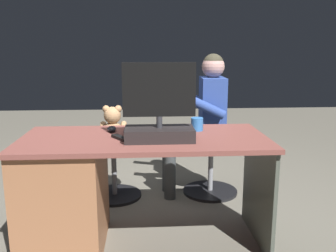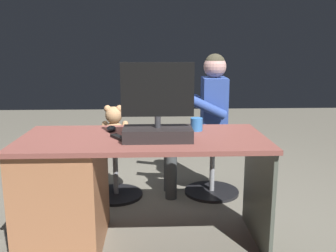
{
  "view_description": "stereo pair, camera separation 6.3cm",
  "coord_description": "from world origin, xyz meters",
  "px_view_note": "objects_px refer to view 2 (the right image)",
  "views": [
    {
      "loc": [
        0.0,
        2.63,
        1.27
      ],
      "look_at": [
        -0.17,
        0.01,
        0.71
      ],
      "focal_mm": 39.42,
      "sensor_mm": 36.0,
      "label": 1
    },
    {
      "loc": [
        -0.06,
        2.63,
        1.27
      ],
      "look_at": [
        -0.17,
        0.01,
        0.71
      ],
      "focal_mm": 39.42,
      "sensor_mm": 36.0,
      "label": 2
    }
  ],
  "objects_px": {
    "tv_remote": "(119,137)",
    "teddy_bear": "(114,126)",
    "desk": "(81,188)",
    "person": "(204,113)",
    "monitor": "(158,119)",
    "cup": "(197,124)",
    "computer_mouse": "(111,129)",
    "office_chair_teddy": "(115,165)",
    "keyboard": "(155,130)",
    "visitor_chair": "(212,164)"
  },
  "relations": [
    {
      "from": "tv_remote",
      "to": "teddy_bear",
      "type": "bearing_deg",
      "value": -115.3
    },
    {
      "from": "computer_mouse",
      "to": "teddy_bear",
      "type": "distance_m",
      "value": 0.65
    },
    {
      "from": "monitor",
      "to": "visitor_chair",
      "type": "relative_size",
      "value": 0.97
    },
    {
      "from": "cup",
      "to": "office_chair_teddy",
      "type": "bearing_deg",
      "value": -45.45
    },
    {
      "from": "keyboard",
      "to": "tv_remote",
      "type": "bearing_deg",
      "value": 39.34
    },
    {
      "from": "monitor",
      "to": "office_chair_teddy",
      "type": "relative_size",
      "value": 0.97
    },
    {
      "from": "monitor",
      "to": "teddy_bear",
      "type": "relative_size",
      "value": 1.43
    },
    {
      "from": "tv_remote",
      "to": "person",
      "type": "height_order",
      "value": "person"
    },
    {
      "from": "office_chair_teddy",
      "to": "teddy_bear",
      "type": "height_order",
      "value": "teddy_bear"
    },
    {
      "from": "desk",
      "to": "visitor_chair",
      "type": "bearing_deg",
      "value": -140.2
    },
    {
      "from": "cup",
      "to": "tv_remote",
      "type": "distance_m",
      "value": 0.54
    },
    {
      "from": "person",
      "to": "desk",
      "type": "bearing_deg",
      "value": 42.2
    },
    {
      "from": "computer_mouse",
      "to": "office_chair_teddy",
      "type": "xyz_separation_m",
      "value": [
        0.05,
        -0.62,
        -0.46
      ]
    },
    {
      "from": "monitor",
      "to": "tv_remote",
      "type": "relative_size",
      "value": 3.1
    },
    {
      "from": "monitor",
      "to": "visitor_chair",
      "type": "distance_m",
      "value": 1.19
    },
    {
      "from": "teddy_bear",
      "to": "visitor_chair",
      "type": "relative_size",
      "value": 0.68
    },
    {
      "from": "tv_remote",
      "to": "desk",
      "type": "bearing_deg",
      "value": -44.53
    },
    {
      "from": "keyboard",
      "to": "person",
      "type": "relative_size",
      "value": 0.34
    },
    {
      "from": "visitor_chair",
      "to": "cup",
      "type": "bearing_deg",
      "value": 71.2
    },
    {
      "from": "tv_remote",
      "to": "person",
      "type": "xyz_separation_m",
      "value": [
        -0.64,
        -0.87,
        -0.01
      ]
    },
    {
      "from": "cup",
      "to": "tv_remote",
      "type": "bearing_deg",
      "value": 22.45
    },
    {
      "from": "tv_remote",
      "to": "person",
      "type": "bearing_deg",
      "value": -159.68
    },
    {
      "from": "desk",
      "to": "person",
      "type": "height_order",
      "value": "person"
    },
    {
      "from": "keyboard",
      "to": "cup",
      "type": "bearing_deg",
      "value": -175.11
    },
    {
      "from": "desk",
      "to": "tv_remote",
      "type": "bearing_deg",
      "value": 168.55
    },
    {
      "from": "monitor",
      "to": "office_chair_teddy",
      "type": "distance_m",
      "value": 1.11
    },
    {
      "from": "monitor",
      "to": "computer_mouse",
      "type": "bearing_deg",
      "value": -39.5
    },
    {
      "from": "tv_remote",
      "to": "teddy_bear",
      "type": "distance_m",
      "value": 0.86
    },
    {
      "from": "monitor",
      "to": "visitor_chair",
      "type": "xyz_separation_m",
      "value": [
        -0.49,
        -0.91,
        -0.59
      ]
    },
    {
      "from": "keyboard",
      "to": "office_chair_teddy",
      "type": "xyz_separation_m",
      "value": [
        0.34,
        -0.65,
        -0.45
      ]
    },
    {
      "from": "monitor",
      "to": "tv_remote",
      "type": "height_order",
      "value": "monitor"
    },
    {
      "from": "teddy_bear",
      "to": "person",
      "type": "relative_size",
      "value": 0.27
    },
    {
      "from": "monitor",
      "to": "office_chair_teddy",
      "type": "xyz_separation_m",
      "value": [
        0.35,
        -0.88,
        -0.57
      ]
    },
    {
      "from": "computer_mouse",
      "to": "office_chair_teddy",
      "type": "distance_m",
      "value": 0.78
    },
    {
      "from": "desk",
      "to": "cup",
      "type": "relative_size",
      "value": 17.78
    },
    {
      "from": "desk",
      "to": "office_chair_teddy",
      "type": "distance_m",
      "value": 0.8
    },
    {
      "from": "desk",
      "to": "person",
      "type": "xyz_separation_m",
      "value": [
        -0.9,
        -0.82,
        0.33
      ]
    },
    {
      "from": "keyboard",
      "to": "person",
      "type": "bearing_deg",
      "value": -121.56
    },
    {
      "from": "monitor",
      "to": "computer_mouse",
      "type": "relative_size",
      "value": 4.85
    },
    {
      "from": "visitor_chair",
      "to": "monitor",
      "type": "bearing_deg",
      "value": 61.72
    },
    {
      "from": "person",
      "to": "tv_remote",
      "type": "bearing_deg",
      "value": 53.4
    },
    {
      "from": "computer_mouse",
      "to": "tv_remote",
      "type": "relative_size",
      "value": 0.64
    },
    {
      "from": "monitor",
      "to": "office_chair_teddy",
      "type": "height_order",
      "value": "monitor"
    },
    {
      "from": "keyboard",
      "to": "cup",
      "type": "relative_size",
      "value": 4.84
    },
    {
      "from": "teddy_bear",
      "to": "computer_mouse",
      "type": "bearing_deg",
      "value": 94.26
    },
    {
      "from": "desk",
      "to": "person",
      "type": "relative_size",
      "value": 1.26
    },
    {
      "from": "visitor_chair",
      "to": "desk",
      "type": "bearing_deg",
      "value": 39.8
    },
    {
      "from": "visitor_chair",
      "to": "keyboard",
      "type": "bearing_deg",
      "value": 53.75
    },
    {
      "from": "computer_mouse",
      "to": "visitor_chair",
      "type": "xyz_separation_m",
      "value": [
        -0.8,
        -0.66,
        -0.47
      ]
    },
    {
      "from": "monitor",
      "to": "tv_remote",
      "type": "bearing_deg",
      "value": -9.51
    }
  ]
}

